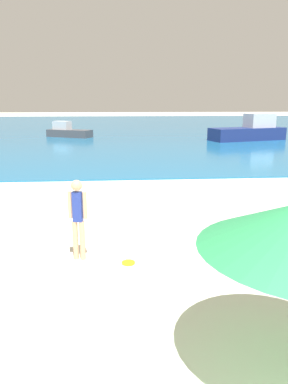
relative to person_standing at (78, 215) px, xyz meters
name	(u,v)px	position (x,y,z in m)	size (l,w,h in m)	color
water	(124,126)	(1.89, 37.03, -0.84)	(160.00, 60.00, 0.06)	#1E6B9E
person_standing	(78,215)	(0.00, 0.00, 0.00)	(0.35, 0.20, 1.54)	#DDAD84
frisbee	(128,263)	(0.92, -0.28, -0.86)	(0.25, 0.25, 0.03)	yellow
boat_near	(250,131)	(10.88, 20.60, -0.14)	(6.05, 3.35, 1.96)	navy
boat_far	(68,132)	(-3.09, 24.14, -0.37)	(3.88, 2.77, 1.27)	#4C4C51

